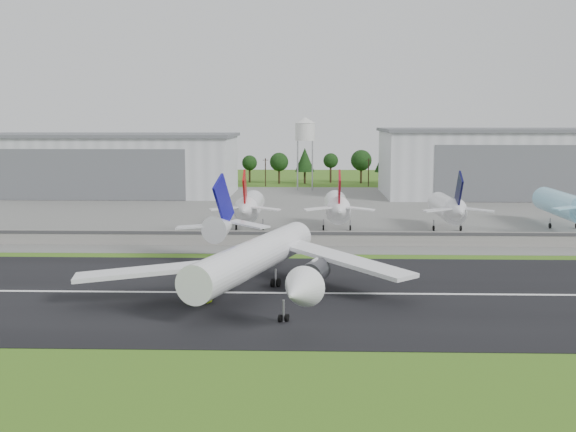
{
  "coord_description": "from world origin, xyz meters",
  "views": [
    {
      "loc": [
        -3.15,
        -107.53,
        29.14
      ],
      "look_at": [
        -7.56,
        40.0,
        9.0
      ],
      "focal_mm": 45.0,
      "sensor_mm": 36.0,
      "label": 1
    }
  ],
  "objects_px": {
    "parked_jet_red_b": "(337,207)",
    "ground_vehicle": "(199,299)",
    "parked_jet_skyblue": "(566,205)",
    "main_airliner": "(255,265)",
    "parked_jet_navy": "(449,208)",
    "parked_jet_red_a": "(249,207)"
  },
  "relations": [
    {
      "from": "parked_jet_red_a",
      "to": "parked_jet_red_b",
      "type": "height_order",
      "value": "parked_jet_red_b"
    },
    {
      "from": "parked_jet_red_a",
      "to": "parked_jet_navy",
      "type": "bearing_deg",
      "value": -0.02
    },
    {
      "from": "ground_vehicle",
      "to": "parked_jet_red_a",
      "type": "height_order",
      "value": "parked_jet_red_a"
    },
    {
      "from": "parked_jet_red_a",
      "to": "parked_jet_navy",
      "type": "height_order",
      "value": "parked_jet_red_a"
    },
    {
      "from": "parked_jet_red_a",
      "to": "parked_jet_navy",
      "type": "xyz_separation_m",
      "value": [
        51.27,
        -0.02,
        -0.15
      ]
    },
    {
      "from": "main_airliner",
      "to": "parked_jet_skyblue",
      "type": "distance_m",
      "value": 104.88
    },
    {
      "from": "main_airliner",
      "to": "parked_jet_red_b",
      "type": "bearing_deg",
      "value": -85.74
    },
    {
      "from": "parked_jet_red_a",
      "to": "parked_jet_red_b",
      "type": "distance_m",
      "value": 22.73
    },
    {
      "from": "ground_vehicle",
      "to": "parked_jet_red_a",
      "type": "distance_m",
      "value": 73.66
    },
    {
      "from": "main_airliner",
      "to": "parked_jet_red_b",
      "type": "distance_m",
      "value": 68.95
    },
    {
      "from": "ground_vehicle",
      "to": "parked_jet_skyblue",
      "type": "distance_m",
      "value": 115.54
    },
    {
      "from": "parked_jet_red_b",
      "to": "parked_jet_navy",
      "type": "distance_m",
      "value": 28.54
    },
    {
      "from": "parked_jet_navy",
      "to": "parked_jet_skyblue",
      "type": "relative_size",
      "value": 0.84
    },
    {
      "from": "ground_vehicle",
      "to": "parked_jet_navy",
      "type": "relative_size",
      "value": 0.14
    },
    {
      "from": "parked_jet_red_a",
      "to": "parked_jet_red_b",
      "type": "xyz_separation_m",
      "value": [
        22.73,
        0.0,
        0.03
      ]
    },
    {
      "from": "parked_jet_red_a",
      "to": "parked_jet_navy",
      "type": "distance_m",
      "value": 51.27
    },
    {
      "from": "parked_jet_skyblue",
      "to": "main_airliner",
      "type": "bearing_deg",
      "value": -136.62
    },
    {
      "from": "parked_jet_red_b",
      "to": "ground_vehicle",
      "type": "bearing_deg",
      "value": -108.52
    },
    {
      "from": "parked_jet_skyblue",
      "to": "parked_jet_red_b",
      "type": "bearing_deg",
      "value": -175.22
    },
    {
      "from": "parked_jet_red_b",
      "to": "parked_jet_red_a",
      "type": "bearing_deg",
      "value": -179.99
    },
    {
      "from": "parked_jet_red_a",
      "to": "parked_jet_red_b",
      "type": "relative_size",
      "value": 1.0
    },
    {
      "from": "main_airliner",
      "to": "parked_jet_red_b",
      "type": "xyz_separation_m",
      "value": [
        16.18,
        67.01,
        1.49
      ]
    }
  ]
}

